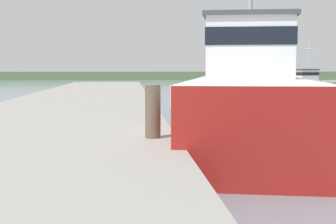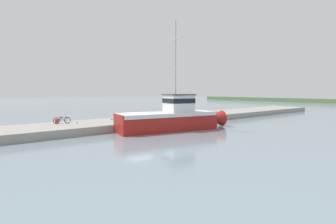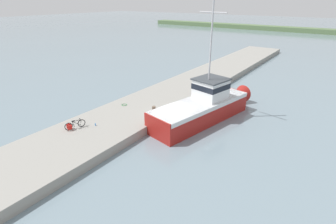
# 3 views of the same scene
# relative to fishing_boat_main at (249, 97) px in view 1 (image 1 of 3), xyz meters

# --- Properties ---
(ground_plane) EXTENTS (320.00, 320.00, 0.00)m
(ground_plane) POSITION_rel_fishing_boat_main_xyz_m (-1.37, -3.30, -1.32)
(ground_plane) COLOR gray
(dock_pier) EXTENTS (6.23, 80.00, 0.73)m
(dock_pier) POSITION_rel_fishing_boat_main_xyz_m (-5.45, -3.30, -0.95)
(dock_pier) COLOR gray
(dock_pier) RESTS_ON ground_plane
(far_shoreline) EXTENTS (180.00, 5.00, 1.41)m
(far_shoreline) POSITION_rel_fishing_boat_main_xyz_m (28.63, 76.80, -0.62)
(far_shoreline) COLOR #567047
(far_shoreline) RESTS_ON ground_plane
(fishing_boat_main) EXTENTS (4.97, 12.23, 10.85)m
(fishing_boat_main) POSITION_rel_fishing_boat_main_xyz_m (0.00, 0.00, 0.00)
(fishing_boat_main) COLOR maroon
(fishing_boat_main) RESTS_ON ground_plane
(boat_orange_near) EXTENTS (7.78, 4.01, 4.50)m
(boat_orange_near) POSITION_rel_fishing_boat_main_xyz_m (13.81, 33.78, -0.59)
(boat_orange_near) COLOR #337F47
(boat_orange_near) RESTS_ON ground_plane
(mooring_post) EXTENTS (0.31, 0.31, 1.06)m
(mooring_post) POSITION_rel_fishing_boat_main_xyz_m (-2.84, -3.73, -0.05)
(mooring_post) COLOR brown
(mooring_post) RESTS_ON dock_pier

